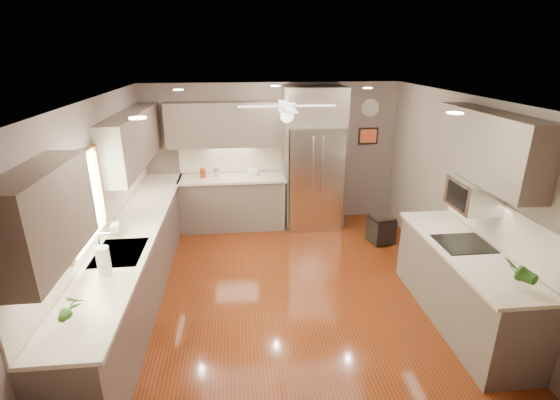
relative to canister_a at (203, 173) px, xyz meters
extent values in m
plane|color=#4B1C0A|center=(1.23, -2.20, -1.02)|extent=(5.00, 5.00, 0.00)
plane|color=white|center=(1.23, -2.20, 1.48)|extent=(5.00, 5.00, 0.00)
plane|color=#685850|center=(1.23, 0.30, 0.23)|extent=(4.50, 0.00, 4.50)
plane|color=#685850|center=(1.23, -4.70, 0.23)|extent=(4.50, 0.00, 4.50)
plane|color=#685850|center=(-1.02, -2.20, 0.23)|extent=(0.00, 5.00, 5.00)
plane|color=#685850|center=(3.48, -2.20, 0.23)|extent=(0.00, 5.00, 5.00)
cylinder|color=maroon|center=(0.00, 0.00, 0.00)|extent=(0.12, 0.12, 0.15)
cylinder|color=silver|center=(0.23, 0.05, -0.01)|extent=(0.11, 0.11, 0.15)
imported|color=white|center=(-0.85, -2.23, 0.03)|extent=(0.11, 0.11, 0.21)
imported|color=#2C5E1B|center=(-0.74, -3.94, 0.08)|extent=(0.17, 0.12, 0.31)
imported|color=#2C5E1B|center=(3.15, -3.80, 0.09)|extent=(0.23, 0.21, 0.34)
imported|color=beige|center=(0.87, 0.00, -0.05)|extent=(0.22, 0.22, 0.05)
cube|color=brown|center=(-0.72, -2.05, -0.57)|extent=(0.60, 4.70, 0.90)
cube|color=beige|center=(-0.71, -2.05, -0.10)|extent=(0.65, 4.70, 0.04)
cube|color=beige|center=(-1.01, -2.05, 0.18)|extent=(0.02, 4.70, 0.50)
cube|color=brown|center=(0.50, 0.00, -0.57)|extent=(1.85, 0.60, 0.90)
cube|color=beige|center=(0.50, -0.02, -0.10)|extent=(1.85, 0.65, 0.04)
cube|color=beige|center=(0.50, 0.29, 0.18)|extent=(1.85, 0.02, 0.50)
cube|color=brown|center=(-0.86, -3.80, 0.81)|extent=(0.33, 1.20, 0.75)
cube|color=brown|center=(-0.86, -0.90, 0.81)|extent=(0.33, 2.40, 0.75)
cube|color=brown|center=(0.50, 0.13, 0.81)|extent=(2.15, 0.33, 0.75)
cube|color=brown|center=(3.31, -2.75, 1.01)|extent=(0.33, 1.70, 0.75)
cube|color=#BFF2B2|center=(-1.01, -2.70, 0.53)|extent=(0.01, 1.00, 0.80)
cube|color=#995529|center=(-0.98, -2.70, 0.96)|extent=(0.05, 1.12, 0.06)
cube|color=#995529|center=(-0.98, -2.70, 0.10)|extent=(0.05, 1.12, 0.06)
cube|color=#995529|center=(-0.98, -3.23, 0.53)|extent=(0.05, 0.06, 0.80)
cube|color=#995529|center=(-0.98, -2.17, 0.53)|extent=(0.05, 0.06, 0.80)
cube|color=silver|center=(-0.70, -2.70, -0.09)|extent=(0.50, 0.70, 0.03)
cube|color=#262626|center=(-0.70, -2.70, -0.13)|extent=(0.44, 0.62, 0.05)
cylinder|color=silver|center=(-0.90, -2.70, 0.03)|extent=(0.02, 0.02, 0.24)
cylinder|color=silver|center=(-0.84, -2.70, 0.15)|extent=(0.16, 0.02, 0.02)
cube|color=silver|center=(1.93, -0.06, -0.11)|extent=(0.92, 0.72, 1.82)
cube|color=black|center=(1.93, -0.40, -0.36)|extent=(0.88, 0.02, 0.02)
cube|color=black|center=(1.93, -0.41, 0.23)|extent=(0.01, 0.02, 1.00)
cylinder|color=silver|center=(1.85, -0.44, 0.23)|extent=(0.02, 0.02, 0.90)
cylinder|color=silver|center=(2.01, -0.44, 0.23)|extent=(0.02, 0.02, 0.90)
cube|color=brown|center=(1.93, 0.00, 1.12)|extent=(1.04, 0.60, 0.63)
cube|color=brown|center=(1.43, 0.00, -0.11)|extent=(0.06, 0.60, 1.82)
cube|color=brown|center=(2.43, 0.00, -0.11)|extent=(0.06, 0.60, 1.82)
cube|color=brown|center=(3.15, -3.00, -0.57)|extent=(0.65, 2.20, 0.90)
cube|color=beige|center=(3.14, -3.00, -0.10)|extent=(0.70, 2.20, 0.04)
cube|color=beige|center=(3.47, -3.00, 0.18)|extent=(0.02, 2.20, 0.50)
cube|color=black|center=(3.14, -2.90, -0.08)|extent=(0.56, 0.52, 0.01)
cube|color=silver|center=(3.26, -2.75, 0.46)|extent=(0.42, 0.55, 0.34)
cube|color=black|center=(3.05, -2.75, 0.46)|extent=(0.02, 0.40, 0.26)
cylinder|color=white|center=(1.23, -1.90, 1.44)|extent=(0.03, 0.03, 0.08)
cylinder|color=white|center=(1.23, -1.90, 1.34)|extent=(0.22, 0.22, 0.10)
sphere|color=white|center=(1.23, -1.90, 1.24)|extent=(0.16, 0.16, 0.16)
cube|color=white|center=(1.58, -1.90, 1.36)|extent=(0.48, 0.11, 0.01)
cube|color=white|center=(1.23, -1.55, 1.36)|extent=(0.11, 0.48, 0.01)
cube|color=white|center=(0.88, -1.90, 1.36)|extent=(0.48, 0.11, 0.01)
cube|color=white|center=(1.23, -2.25, 1.36)|extent=(0.11, 0.48, 0.01)
cylinder|color=white|center=(-0.17, -0.90, 1.47)|extent=(0.14, 0.14, 0.01)
cylinder|color=white|center=(2.53, -0.90, 1.47)|extent=(0.14, 0.14, 0.01)
cylinder|color=white|center=(-0.17, -3.40, 1.47)|extent=(0.14, 0.14, 0.01)
cylinder|color=white|center=(2.53, -3.40, 1.47)|extent=(0.14, 0.14, 0.01)
cylinder|color=white|center=(1.23, -0.40, 1.47)|extent=(0.14, 0.14, 0.01)
cylinder|color=white|center=(2.98, 0.28, 1.03)|extent=(0.30, 0.03, 0.30)
cylinder|color=silver|center=(2.98, 0.27, 1.03)|extent=(0.29, 0.00, 0.29)
cube|color=black|center=(2.98, 0.28, 0.53)|extent=(0.36, 0.03, 0.30)
cube|color=#CC5428|center=(2.98, 0.26, 0.53)|extent=(0.30, 0.01, 0.24)
cube|color=black|center=(2.92, -0.92, -0.80)|extent=(0.43, 0.43, 0.40)
cube|color=black|center=(2.92, -0.92, -0.56)|extent=(0.41, 0.41, 0.03)
cylinder|color=white|center=(-0.72, -3.16, 0.06)|extent=(0.13, 0.13, 0.30)
cylinder|color=silver|center=(-0.72, -3.16, 0.07)|extent=(0.03, 0.03, 0.32)
camera|label=1|loc=(0.63, -6.81, 1.99)|focal=26.00mm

